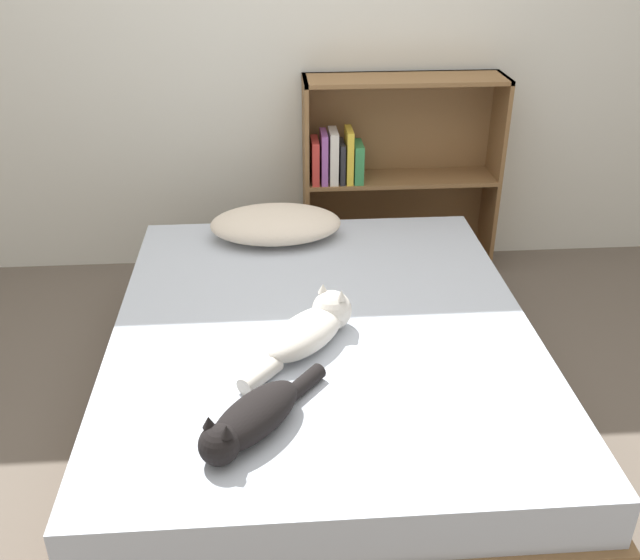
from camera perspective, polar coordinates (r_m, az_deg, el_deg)
The scene contains 7 objects.
ground_plane at distance 2.78m, azimuth 0.21°, elevation -10.43°, with size 8.00×8.00×0.00m, color brown.
wall_back at distance 3.53m, azimuth -1.51°, elevation 20.49°, with size 8.00×0.06×2.50m.
bed at distance 2.66m, azimuth 0.22°, elevation -7.16°, with size 1.53×1.87×0.40m.
pillow at distance 3.15m, azimuth -3.56°, elevation 4.50°, with size 0.57×0.36×0.14m.
cat_light at distance 2.41m, azimuth -0.69°, elevation -3.88°, with size 0.40×0.46×0.16m.
cat_dark at distance 2.04m, azimuth -5.56°, elevation -11.04°, with size 0.39×0.44×0.14m.
bookshelf at distance 3.63m, azimuth 5.63°, elevation 8.58°, with size 0.96×0.26×0.99m.
Camera 1 is at (-0.17, -2.15, 1.75)m, focal length 40.00 mm.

